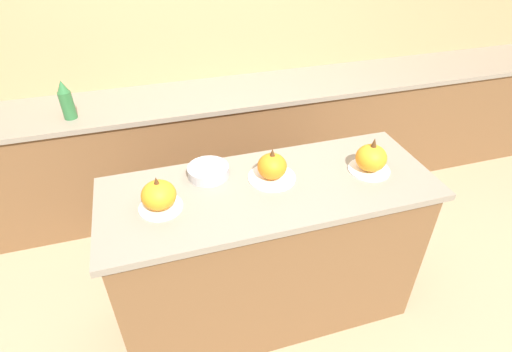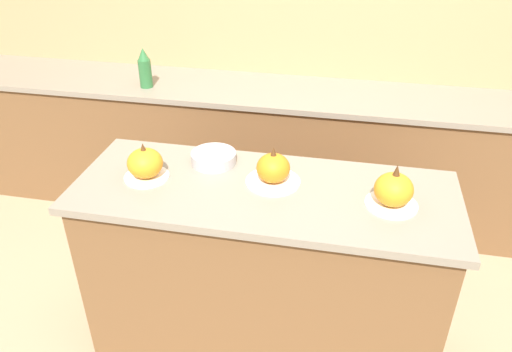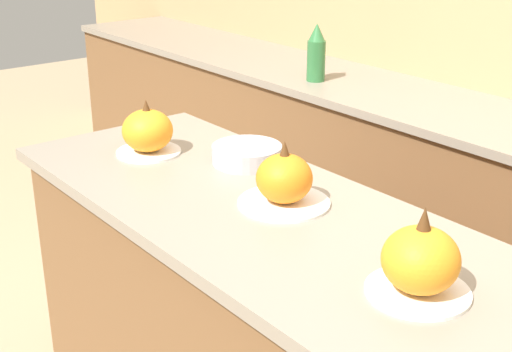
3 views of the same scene
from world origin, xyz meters
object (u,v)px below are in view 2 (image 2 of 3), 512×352
object	(u,v)px
pumpkin_cake_left	(145,164)
bottle_tall	(145,69)
pumpkin_cake_center	(273,170)
pumpkin_cake_right	(393,191)
mixing_bowl	(214,158)

from	to	relation	value
pumpkin_cake_left	bottle_tall	size ratio (longest dim) A/B	0.77
pumpkin_cake_center	pumpkin_cake_left	bearing A→B (deg)	-172.59
pumpkin_cake_left	bottle_tall	distance (m)	1.24
pumpkin_cake_left	pumpkin_cake_right	distance (m)	1.06
bottle_tall	mixing_bowl	distance (m)	1.21
pumpkin_cake_left	pumpkin_cake_right	bearing A→B (deg)	-0.32
pumpkin_cake_right	mixing_bowl	distance (m)	0.82
pumpkin_cake_left	pumpkin_cake_center	size ratio (longest dim) A/B	0.83
pumpkin_cake_center	mixing_bowl	bearing A→B (deg)	159.38
pumpkin_cake_center	bottle_tall	world-z (taller)	bottle_tall
mixing_bowl	pumpkin_cake_right	bearing A→B (deg)	-13.40
pumpkin_cake_left	pumpkin_cake_center	bearing A→B (deg)	7.41
pumpkin_cake_right	bottle_tall	distance (m)	1.91
pumpkin_cake_center	bottle_tall	size ratio (longest dim) A/B	0.93
pumpkin_cake_center	bottle_tall	xyz separation A→B (m)	(-1.03, 1.07, 0.02)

